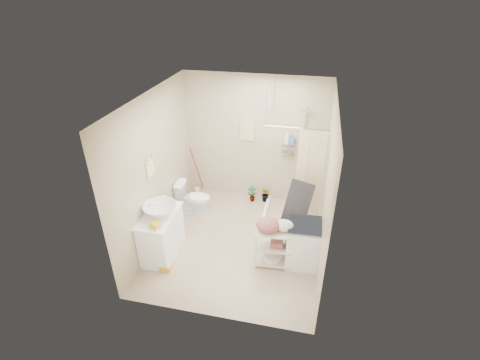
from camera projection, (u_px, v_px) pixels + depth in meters
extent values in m
plane|color=tan|center=(237.00, 242.00, 6.17)|extent=(3.20, 3.20, 0.00)
cube|color=silver|center=(236.00, 98.00, 4.89)|extent=(2.80, 3.20, 0.04)
cube|color=#B8AC8F|center=(255.00, 140.00, 6.89)|extent=(2.80, 0.04, 2.60)
cube|color=#B8AC8F|center=(207.00, 243.00, 4.17)|extent=(2.80, 0.04, 2.60)
cube|color=#B8AC8F|center=(155.00, 170.00, 5.79)|extent=(0.04, 3.20, 2.60)
cube|color=#B8AC8F|center=(327.00, 188.00, 5.27)|extent=(0.04, 3.20, 2.60)
cube|color=white|center=(162.00, 235.00, 5.74)|extent=(0.52, 0.91, 0.79)
imported|color=silver|center=(160.00, 210.00, 5.50)|extent=(0.69, 0.69, 0.19)
cube|color=gold|center=(155.00, 225.00, 5.24)|extent=(0.20, 0.18, 0.09)
cube|color=gold|center=(166.00, 266.00, 5.56)|extent=(0.27, 0.21, 0.14)
imported|color=white|center=(194.00, 198.00, 6.82)|extent=(0.68, 0.41, 0.68)
imported|color=brown|center=(252.00, 194.00, 7.26)|extent=(0.20, 0.15, 0.35)
imported|color=brown|center=(266.00, 194.00, 7.25)|extent=(0.24, 0.24, 0.34)
cube|color=beige|center=(247.00, 130.00, 6.80)|extent=(0.28, 0.03, 0.42)
imported|color=silver|center=(287.00, 137.00, 6.64)|extent=(0.12, 0.12, 0.25)
imported|color=#3D5BAE|center=(293.00, 140.00, 6.62)|extent=(0.10, 0.10, 0.18)
cube|color=silver|center=(303.00, 243.00, 5.57)|extent=(0.54, 0.56, 0.76)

